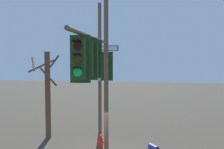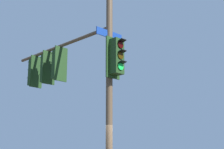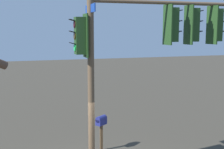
{
  "view_description": "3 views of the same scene",
  "coord_description": "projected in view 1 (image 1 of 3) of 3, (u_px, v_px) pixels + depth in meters",
  "views": [
    {
      "loc": [
        -2.19,
        10.72,
        4.9
      ],
      "look_at": [
        -0.53,
        -0.57,
        4.14
      ],
      "focal_mm": 39.41,
      "sensor_mm": 36.0,
      "label": 1
    },
    {
      "loc": [
        -6.96,
        -6.91,
        1.77
      ],
      "look_at": [
        -0.44,
        -0.23,
        3.99
      ],
      "focal_mm": 51.38,
      "sensor_mm": 36.0,
      "label": 2
    },
    {
      "loc": [
        8.66,
        -2.18,
        4.71
      ],
      "look_at": [
        0.04,
        0.54,
        3.39
      ],
      "focal_mm": 48.99,
      "sensor_mm": 36.0,
      "label": 3
    }
  ],
  "objects": [
    {
      "name": "main_signal_pole_assembly",
      "position": [
        103.0,
        56.0,
        9.28
      ],
      "size": [
        3.85,
        6.07,
        8.89
      ],
      "rotation": [
        0.0,
        0.0,
        1.58
      ],
      "color": "brown",
      "rests_on": "ground"
    },
    {
      "name": "bare_tree_behind_pole",
      "position": [
        47.0,
        92.0,
        14.99
      ],
      "size": [
        1.95,
        2.41,
        5.29
      ],
      "color": "brown",
      "rests_on": "ground"
    },
    {
      "name": "secondary_pole_assembly",
      "position": [
        100.0,
        70.0,
        15.86
      ],
      "size": [
        0.44,
        0.7,
        8.43
      ],
      "rotation": [
        0.0,
        0.0,
        1.74
      ],
      "color": "brown",
      "rests_on": "ground"
    },
    {
      "name": "fire_hydrant",
      "position": [
        101.0,
        141.0,
        13.5
      ],
      "size": [
        0.38,
        0.24,
        0.73
      ],
      "color": "red",
      "rests_on": "ground"
    }
  ]
}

